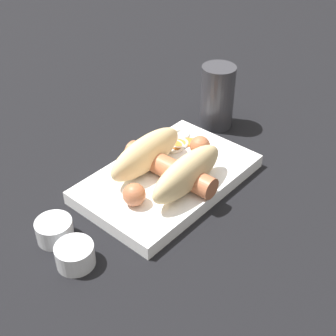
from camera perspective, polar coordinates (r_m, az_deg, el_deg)
ground_plane at (r=0.75m, az=-0.00°, el=-1.95°), size 3.00×3.00×0.00m
food_tray at (r=0.74m, az=-0.00°, el=-1.29°), size 0.28×0.17×0.02m
bread_roll at (r=0.71m, az=-0.24°, el=0.60°), size 0.16×0.13×0.06m
sausage at (r=0.72m, az=0.16°, el=-0.07°), size 0.19×0.16×0.03m
pickled_veggies at (r=0.80m, az=1.31°, el=3.08°), size 0.08×0.06×0.01m
condiment_cup_near at (r=0.67m, az=-13.64°, el=-7.49°), size 0.05×0.05×0.03m
condiment_cup_far at (r=0.63m, az=-11.25°, el=-10.48°), size 0.05×0.05×0.03m
drink_glass at (r=0.88m, az=6.02°, el=8.63°), size 0.06×0.06×0.12m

